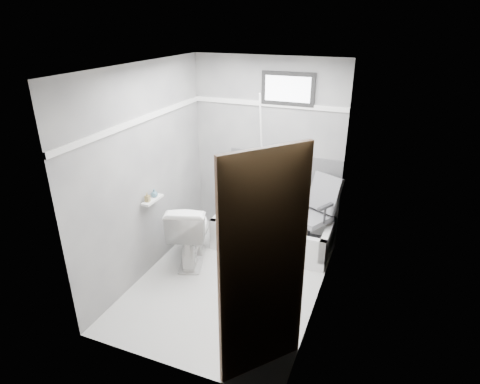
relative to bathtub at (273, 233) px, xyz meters
The scene contains 19 objects.
floor 0.98m from the bathtub, 103.89° to the right, with size 2.60×2.60×0.00m, color white.
ceiling 2.39m from the bathtub, 103.89° to the right, with size 2.60×2.60×0.00m, color silver.
wall_back 1.08m from the bathtub, 121.87° to the left, with size 2.00×0.02×2.40m, color slate.
wall_front 2.45m from the bathtub, 95.89° to the right, with size 2.00×0.02×2.40m, color slate.
wall_left 1.83m from the bathtub, 142.91° to the right, with size 0.02×2.60×2.40m, color slate.
wall_right 1.56m from the bathtub, 50.38° to the right, with size 0.02×2.60×2.40m, color slate.
bathtub is the anchor object (origin of this frame).
office_chair 0.59m from the bathtub, ahead, with size 0.53×0.53×0.92m, color slate, non-canonical shape.
toilet 1.10m from the bathtub, 141.99° to the right, with size 0.46×0.82×0.81m, color white.
door 2.46m from the bathtub, 71.25° to the right, with size 0.78×0.78×2.00m, color #512C1E, non-canonical shape.
window 1.84m from the bathtub, 86.78° to the left, with size 0.66×0.04×0.40m, color black, non-canonical shape.
backerboard 0.69m from the bathtub, 86.82° to the left, with size 1.50×0.02×0.78m, color #4C4C4F.
trim_back 1.67m from the bathtub, 122.79° to the left, with size 2.00×0.02×0.06m, color white.
trim_left 2.22m from the bathtub, 142.61° to the right, with size 0.02×2.60×0.06m, color white.
pole 0.87m from the bathtub, 147.95° to the left, with size 0.02×0.02×1.95m, color silver.
shelf 1.65m from the bathtub, 140.83° to the right, with size 0.10×0.32×0.03m, color white.
soap_bottle_a 1.73m from the bathtub, 138.78° to the right, with size 0.05×0.05×0.11m, color olive.
soap_bottle_b 1.65m from the bathtub, 142.89° to the right, with size 0.08×0.08×0.10m, color slate.
faucet 0.65m from the bathtub, 141.67° to the left, with size 0.26×0.10×0.16m, color silver, non-canonical shape.
Camera 1 is at (1.54, -3.50, 2.82)m, focal length 30.00 mm.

